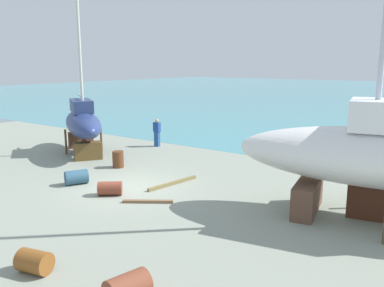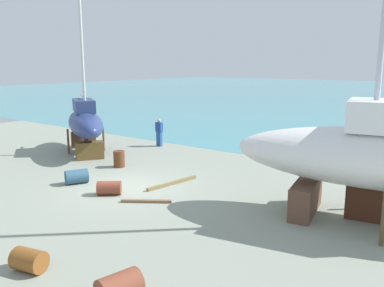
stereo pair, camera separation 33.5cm
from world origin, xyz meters
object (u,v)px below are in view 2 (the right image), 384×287
object	(u,v)px
barrel_rust_far	(109,188)
sailboat_far_slipway	(85,123)
barrel_tipped_left	(119,159)
barrel_rust_near	(29,260)
barrel_tipped_center	(119,287)
worker	(159,132)
barrel_ochre	(77,177)

from	to	relation	value
barrel_rust_far	sailboat_far_slipway	bearing A→B (deg)	147.42
barrel_tipped_left	barrel_rust_near	world-z (taller)	barrel_tipped_left
sailboat_far_slipway	barrel_tipped_left	bearing A→B (deg)	16.39
barrel_tipped_center	barrel_rust_near	bearing A→B (deg)	-170.32
barrel_rust_far	barrel_tipped_left	size ratio (longest dim) A/B	1.13
barrel_rust_far	barrel_tipped_center	world-z (taller)	barrel_tipped_center
barrel_tipped_left	barrel_rust_near	bearing A→B (deg)	-55.39
worker	barrel_tipped_left	bearing A→B (deg)	21.44
barrel_rust_far	barrel_tipped_left	world-z (taller)	barrel_tipped_left
barrel_rust_near	worker	bearing A→B (deg)	119.49
sailboat_far_slipway	barrel_rust_near	size ratio (longest dim) A/B	15.38
barrel_ochre	barrel_rust_near	distance (m)	7.46
barrel_tipped_left	worker	bearing A→B (deg)	109.71
barrel_ochre	barrel_tipped_left	bearing A→B (deg)	101.69
barrel_tipped_center	barrel_tipped_left	bearing A→B (deg)	137.01
worker	sailboat_far_slipway	bearing A→B (deg)	-27.61
barrel_tipped_center	barrel_rust_near	xyz separation A→B (m)	(-2.72, -0.46, -0.03)
sailboat_far_slipway	barrel_ochre	bearing A→B (deg)	-9.55
barrel_tipped_center	barrel_rust_near	distance (m)	2.76
barrel_tipped_left	sailboat_far_slipway	bearing A→B (deg)	163.57
barrel_tipped_left	barrel_ochre	distance (m)	3.10
barrel_rust_far	barrel_rust_near	size ratio (longest dim) A/B	1.15
barrel_rust_near	barrel_tipped_left	bearing A→B (deg)	124.61
worker	barrel_rust_near	xyz separation A→B (m)	(7.61, -13.46, -0.60)
barrel_rust_near	barrel_rust_far	bearing A→B (deg)	119.39
sailboat_far_slipway	barrel_rust_far	distance (m)	8.27
barrel_tipped_left	barrel_rust_far	bearing A→B (deg)	-48.16
barrel_tipped_center	barrel_ochre	size ratio (longest dim) A/B	1.01
worker	barrel_rust_near	world-z (taller)	worker
barrel_tipped_left	barrel_tipped_center	xyz separation A→B (m)	(8.53, -7.95, -0.09)
barrel_tipped_center	barrel_rust_near	world-z (taller)	barrel_tipped_center
worker	barrel_tipped_center	distance (m)	16.62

